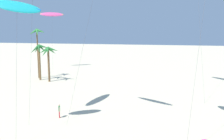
{
  "coord_description": "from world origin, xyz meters",
  "views": [
    {
      "loc": [
        5.85,
        -6.66,
        11.0
      ],
      "look_at": [
        0.92,
        17.83,
        6.77
      ],
      "focal_mm": 41.43,
      "sensor_mm": 36.0,
      "label": 1
    }
  ],
  "objects": [
    {
      "name": "flying_kite_5",
      "position": [
        -22.71,
        56.77,
        14.04
      ],
      "size": [
        5.7,
        6.14,
        14.7
      ],
      "color": "#EA5193",
      "rests_on": "ground"
    },
    {
      "name": "flying_kite_4",
      "position": [
        -8.78,
        17.55,
        12.95
      ],
      "size": [
        4.71,
        6.08,
        14.01
      ],
      "color": "#19B2B7",
      "rests_on": "ground"
    },
    {
      "name": "palm_tree_1",
      "position": [
        -16.6,
        40.82,
        5.61
      ],
      "size": [
        4.16,
        3.8,
        7.04
      ],
      "color": "brown",
      "rests_on": "ground"
    },
    {
      "name": "palm_tree_0",
      "position": [
        -20.34,
        43.65,
        9.04
      ],
      "size": [
        3.77,
        3.67,
        10.54
      ],
      "color": "brown",
      "rests_on": "ground"
    },
    {
      "name": "person_foreground_walker",
      "position": [
        -6.37,
        21.53,
        0.94
      ],
      "size": [
        0.31,
        0.47,
        1.71
      ],
      "color": "red",
      "rests_on": "ground"
    },
    {
      "name": "palm_tree_2",
      "position": [
        -19.06,
        41.89,
        5.79
      ],
      "size": [
        3.96,
        3.67,
        7.42
      ],
      "color": "brown",
      "rests_on": "ground"
    }
  ]
}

